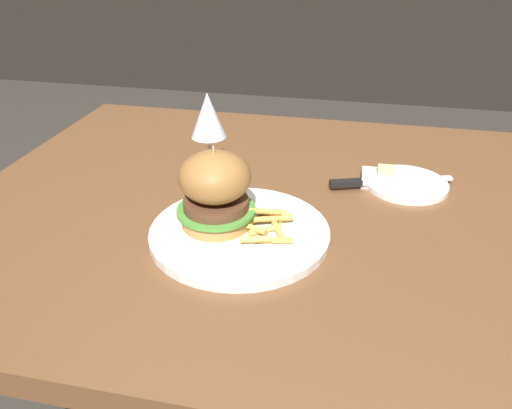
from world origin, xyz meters
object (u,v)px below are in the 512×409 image
table_knife (380,181)px  main_plate (240,233)px  butter_dish (385,178)px  wine_glass (208,119)px  bread_plate (406,184)px  burger_sandwich (215,189)px

table_knife → main_plate: bearing=-135.0°
main_plate → butter_dish: bearing=46.2°
wine_glass → butter_dish: 0.35m
bread_plate → wine_glass: bearing=-172.2°
main_plate → bread_plate: size_ratio=1.85×
burger_sandwich → butter_dish: 0.36m
main_plate → butter_dish: 0.33m
bread_plate → butter_dish: (-0.04, 0.00, 0.01)m
burger_sandwich → butter_dish: burger_sandwich is taller
burger_sandwich → table_knife: bearing=39.0°
burger_sandwich → wine_glass: size_ratio=0.77×
wine_glass → butter_dish: bearing=9.0°
burger_sandwich → table_knife: size_ratio=0.58×
main_plate → table_knife: size_ratio=1.24×
burger_sandwich → wine_glass: 0.19m
burger_sandwich → butter_dish: (0.27, 0.23, -0.06)m
main_plate → burger_sandwich: 0.08m
burger_sandwich → wine_glass: (-0.06, 0.18, 0.05)m
main_plate → burger_sandwich: size_ratio=2.14×
bread_plate → butter_dish: size_ratio=1.75×
burger_sandwich → butter_dish: bearing=40.5°
burger_sandwich → table_knife: (0.26, 0.21, -0.06)m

